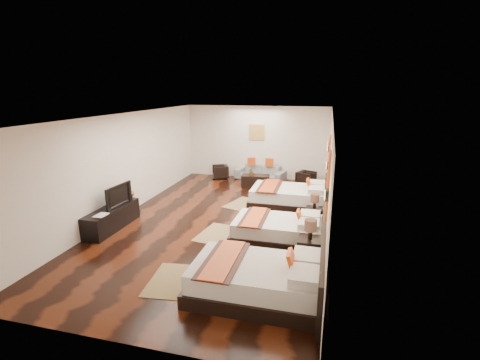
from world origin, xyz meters
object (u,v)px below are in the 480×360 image
(armchair_left, at_px, (220,172))
(coffee_table, at_px, (256,180))
(bed_near, at_px, (260,280))
(tv_console, at_px, (112,218))
(figurine, at_px, (128,192))
(bed_mid, at_px, (279,230))
(bed_far, at_px, (291,197))
(nightstand_a, at_px, (309,248))
(nightstand_b, at_px, (314,215))
(table_plant, at_px, (252,172))
(sofa, at_px, (260,173))
(armchair_right, at_px, (306,179))
(book, at_px, (96,215))
(tv, at_px, (116,195))

(armchair_left, xyz_separation_m, coffee_table, (1.55, -0.67, -0.07))
(armchair_left, distance_m, coffee_table, 1.69)
(bed_near, relative_size, tv_console, 1.30)
(figurine, bearing_deg, tv_console, -90.00)
(bed_near, height_order, bed_mid, bed_near)
(bed_far, relative_size, coffee_table, 2.33)
(nightstand_a, height_order, nightstand_b, nightstand_a)
(armchair_left, relative_size, table_plant, 2.20)
(figurine, bearing_deg, bed_far, 25.41)
(sofa, distance_m, armchair_left, 1.56)
(armchair_left, bearing_deg, coffee_table, 41.70)
(armchair_right, bearing_deg, sofa, 98.94)
(table_plant, bearing_deg, nightstand_a, -65.82)
(bed_near, height_order, table_plant, bed_near)
(table_plant, bearing_deg, bed_far, -49.61)
(coffee_table, bearing_deg, book, -117.09)
(tv_console, bearing_deg, coffee_table, 60.16)
(bed_near, relative_size, bed_far, 1.00)
(nightstand_b, bearing_deg, bed_far, 119.08)
(nightstand_a, bearing_deg, armchair_right, 94.43)
(figurine, bearing_deg, nightstand_a, -15.53)
(nightstand_b, distance_m, armchair_right, 3.74)
(sofa, xyz_separation_m, armchair_left, (-1.55, -0.20, -0.01))
(bed_mid, height_order, tv_console, bed_mid)
(tv_console, bearing_deg, tv, 73.93)
(figurine, height_order, table_plant, figurine)
(bed_near, distance_m, table_plant, 6.88)
(tv, bearing_deg, book, -179.98)
(tv, xyz_separation_m, figurine, (-0.05, 0.63, -0.12))
(tv, distance_m, armchair_right, 6.71)
(bed_far, xyz_separation_m, armchair_right, (0.30, 2.37, -0.03))
(figurine, xyz_separation_m, armchair_left, (1.17, 4.61, -0.44))
(bed_mid, relative_size, sofa, 1.09)
(tv_console, relative_size, figurine, 5.54)
(coffee_table, distance_m, table_plant, 0.37)
(tv, bearing_deg, bed_mid, -84.34)
(nightstand_a, height_order, coffee_table, nightstand_a)
(bed_mid, relative_size, table_plant, 7.76)
(bed_far, bearing_deg, armchair_left, 139.17)
(coffee_table, bearing_deg, nightstand_a, -67.28)
(bed_near, bearing_deg, book, 161.57)
(armchair_left, distance_m, table_plant, 1.60)
(bed_far, bearing_deg, bed_near, -90.00)
(tv, height_order, armchair_right, tv)
(bed_far, height_order, tv, tv)
(tv, xyz_separation_m, book, (-0.05, -0.75, -0.26))
(bed_near, relative_size, armchair_right, 3.91)
(bed_near, xyz_separation_m, coffee_table, (-1.48, 6.72, -0.11))
(figurine, bearing_deg, bed_near, -33.44)
(bed_far, xyz_separation_m, coffee_table, (-1.48, 1.95, -0.10))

